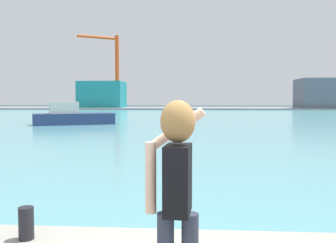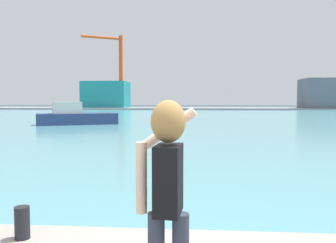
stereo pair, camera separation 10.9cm
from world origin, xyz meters
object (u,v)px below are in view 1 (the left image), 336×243
object	(u,v)px
warehouse_right	(323,93)
port_crane	(113,65)
harbor_bollard	(26,223)
boat_moored	(72,116)
person_photographer	(177,183)
warehouse_left	(102,95)

from	to	relation	value
warehouse_right	port_crane	distance (m)	53.00
harbor_bollard	boat_moored	distance (m)	30.73
person_photographer	warehouse_left	size ratio (longest dim) A/B	0.15
warehouse_right	harbor_bollard	bearing A→B (deg)	-111.66
warehouse_left	harbor_bollard	bearing A→B (deg)	-76.24
boat_moored	port_crane	bearing A→B (deg)	74.39
warehouse_left	warehouse_right	distance (m)	56.58
person_photographer	harbor_bollard	size ratio (longest dim) A/B	4.27
harbor_bollard	boat_moored	world-z (taller)	boat_moored
boat_moored	warehouse_left	world-z (taller)	warehouse_left
warehouse_right	port_crane	bearing A→B (deg)	-179.39
person_photographer	warehouse_right	distance (m)	93.72
harbor_bollard	warehouse_right	size ratio (longest dim) A/B	0.03
person_photographer	warehouse_left	bearing A→B (deg)	19.92
warehouse_right	port_crane	size ratio (longest dim) A/B	0.66
harbor_bollard	person_photographer	bearing A→B (deg)	-35.47
port_crane	warehouse_right	bearing A→B (deg)	0.61
harbor_bollard	warehouse_left	distance (m)	92.97
harbor_bollard	warehouse_left	world-z (taller)	warehouse_left
boat_moored	warehouse_right	xyz separation A→B (m)	(43.84, 57.29, 3.19)
person_photographer	harbor_bollard	xyz separation A→B (m)	(-1.94, 1.38, -0.86)
harbor_bollard	warehouse_right	distance (m)	93.15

